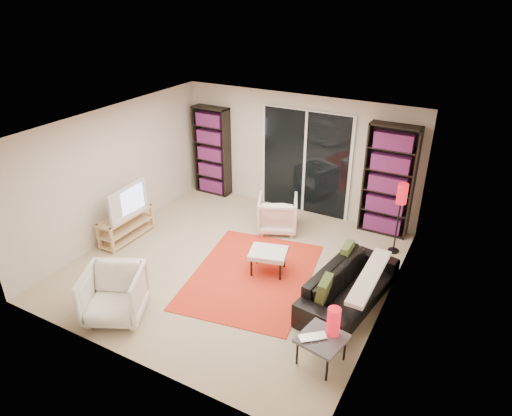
% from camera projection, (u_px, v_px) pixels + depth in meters
% --- Properties ---
extents(floor, '(5.00, 5.00, 0.00)m').
position_uv_depth(floor, '(235.00, 264.00, 7.75)').
color(floor, beige).
rests_on(floor, ground).
extents(wall_back, '(5.00, 0.02, 2.40)m').
position_uv_depth(wall_back, '(297.00, 154.00, 9.18)').
color(wall_back, beige).
rests_on(wall_back, ground).
extents(wall_front, '(5.00, 0.02, 2.40)m').
position_uv_depth(wall_front, '(121.00, 283.00, 5.25)').
color(wall_front, beige).
rests_on(wall_front, ground).
extents(wall_left, '(0.02, 5.00, 2.40)m').
position_uv_depth(wall_left, '(115.00, 172.00, 8.28)').
color(wall_left, beige).
rests_on(wall_left, ground).
extents(wall_right, '(0.02, 5.00, 2.40)m').
position_uv_depth(wall_right, '(392.00, 239.00, 6.15)').
color(wall_right, beige).
rests_on(wall_right, ground).
extents(ceiling, '(5.00, 5.00, 0.02)m').
position_uv_depth(ceiling, '(231.00, 127.00, 6.68)').
color(ceiling, white).
rests_on(ceiling, wall_back).
extents(sliding_door, '(1.92, 0.08, 2.16)m').
position_uv_depth(sliding_door, '(305.00, 163.00, 9.13)').
color(sliding_door, white).
rests_on(sliding_door, ground).
extents(bookshelf_left, '(0.80, 0.30, 1.95)m').
position_uv_depth(bookshelf_left, '(212.00, 151.00, 9.98)').
color(bookshelf_left, black).
rests_on(bookshelf_left, ground).
extents(bookshelf_right, '(0.90, 0.30, 2.10)m').
position_uv_depth(bookshelf_right, '(389.00, 181.00, 8.30)').
color(bookshelf_right, black).
rests_on(bookshelf_right, ground).
extents(tv_stand, '(0.37, 1.15, 0.50)m').
position_uv_depth(tv_stand, '(126.00, 226.00, 8.42)').
color(tv_stand, '#DFB783').
rests_on(tv_stand, floor).
extents(tv, '(0.20, 1.00, 0.57)m').
position_uv_depth(tv, '(124.00, 200.00, 8.18)').
color(tv, black).
rests_on(tv, tv_stand).
extents(rug, '(2.25, 2.79, 0.01)m').
position_uv_depth(rug, '(252.00, 275.00, 7.45)').
color(rug, red).
rests_on(rug, floor).
extents(sofa, '(1.05, 2.07, 0.58)m').
position_uv_depth(sofa, '(350.00, 286.00, 6.71)').
color(sofa, black).
rests_on(sofa, floor).
extents(armchair_back, '(0.97, 0.98, 0.68)m').
position_uv_depth(armchair_back, '(278.00, 213.00, 8.69)').
color(armchair_back, silver).
rests_on(armchair_back, floor).
extents(armchair_front, '(1.08, 1.09, 0.75)m').
position_uv_depth(armchair_front, '(114.00, 294.00, 6.40)').
color(armchair_front, silver).
rests_on(armchair_front, floor).
extents(ottoman, '(0.70, 0.62, 0.40)m').
position_uv_depth(ottoman, '(268.00, 254.00, 7.40)').
color(ottoman, silver).
rests_on(ottoman, floor).
extents(side_table, '(0.62, 0.62, 0.40)m').
position_uv_depth(side_table, '(322.00, 340.00, 5.61)').
color(side_table, '#4E4F54').
rests_on(side_table, floor).
extents(laptop, '(0.40, 0.39, 0.03)m').
position_uv_depth(laptop, '(314.00, 340.00, 5.53)').
color(laptop, silver).
rests_on(laptop, side_table).
extents(table_lamp, '(0.17, 0.17, 0.37)m').
position_uv_depth(table_lamp, '(334.00, 321.00, 5.58)').
color(table_lamp, red).
rests_on(table_lamp, side_table).
extents(floor_lamp, '(0.20, 0.20, 1.31)m').
position_uv_depth(floor_lamp, '(401.00, 201.00, 7.68)').
color(floor_lamp, black).
rests_on(floor_lamp, floor).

